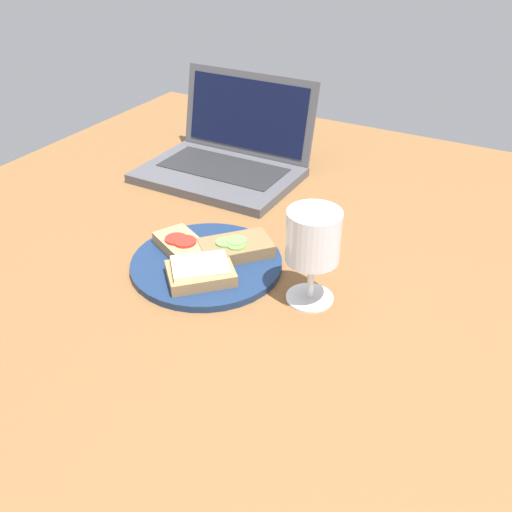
{
  "coord_description": "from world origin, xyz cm",
  "views": [
    {
      "loc": [
        40.6,
        -73.66,
        56.67
      ],
      "look_at": [
        3.91,
        -7.61,
        8.0
      ],
      "focal_mm": 40.0,
      "sensor_mm": 36.0,
      "label": 1
    }
  ],
  "objects_px": {
    "plate": "(207,263)",
    "laptop": "(226,158)",
    "sandwich_with_cucumber": "(235,248)",
    "sandwich_with_tomato": "(182,245)",
    "sandwich_with_cheese": "(200,272)",
    "wine_glass": "(313,241)"
  },
  "relations": [
    {
      "from": "plate",
      "to": "laptop",
      "type": "distance_m",
      "value": 0.38
    },
    {
      "from": "sandwich_with_cucumber",
      "to": "laptop",
      "type": "height_order",
      "value": "laptop"
    },
    {
      "from": "plate",
      "to": "sandwich_with_tomato",
      "type": "bearing_deg",
      "value": 174.06
    },
    {
      "from": "sandwich_with_cheese",
      "to": "sandwich_with_tomato",
      "type": "bearing_deg",
      "value": 143.88
    },
    {
      "from": "sandwich_with_tomato",
      "to": "sandwich_with_cucumber",
      "type": "distance_m",
      "value": 0.09
    },
    {
      "from": "sandwich_with_tomato",
      "to": "laptop",
      "type": "bearing_deg",
      "value": 108.99
    },
    {
      "from": "sandwich_with_tomato",
      "to": "sandwich_with_cucumber",
      "type": "relative_size",
      "value": 0.9
    },
    {
      "from": "sandwich_with_tomato",
      "to": "plate",
      "type": "bearing_deg",
      "value": -5.94
    },
    {
      "from": "sandwich_with_cheese",
      "to": "wine_glass",
      "type": "height_order",
      "value": "wine_glass"
    },
    {
      "from": "wine_glass",
      "to": "laptop",
      "type": "distance_m",
      "value": 0.49
    },
    {
      "from": "sandwich_with_cheese",
      "to": "sandwich_with_cucumber",
      "type": "distance_m",
      "value": 0.09
    },
    {
      "from": "sandwich_with_cucumber",
      "to": "laptop",
      "type": "relative_size",
      "value": 0.41
    },
    {
      "from": "plate",
      "to": "sandwich_with_cucumber",
      "type": "relative_size",
      "value": 1.86
    },
    {
      "from": "plate",
      "to": "wine_glass",
      "type": "xyz_separation_m",
      "value": [
        0.19,
        0.0,
        0.1
      ]
    },
    {
      "from": "sandwich_with_cucumber",
      "to": "laptop",
      "type": "bearing_deg",
      "value": 124.04
    },
    {
      "from": "wine_glass",
      "to": "plate",
      "type": "bearing_deg",
      "value": -179.43
    },
    {
      "from": "sandwich_with_tomato",
      "to": "laptop",
      "type": "relative_size",
      "value": 0.37
    },
    {
      "from": "plate",
      "to": "laptop",
      "type": "height_order",
      "value": "laptop"
    },
    {
      "from": "sandwich_with_tomato",
      "to": "wine_glass",
      "type": "height_order",
      "value": "wine_glass"
    },
    {
      "from": "wine_glass",
      "to": "sandwich_with_tomato",
      "type": "bearing_deg",
      "value": 179.14
    },
    {
      "from": "sandwich_with_tomato",
      "to": "sandwich_with_cucumber",
      "type": "bearing_deg",
      "value": 23.77
    },
    {
      "from": "sandwich_with_cucumber",
      "to": "wine_glass",
      "type": "distance_m",
      "value": 0.18
    }
  ]
}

